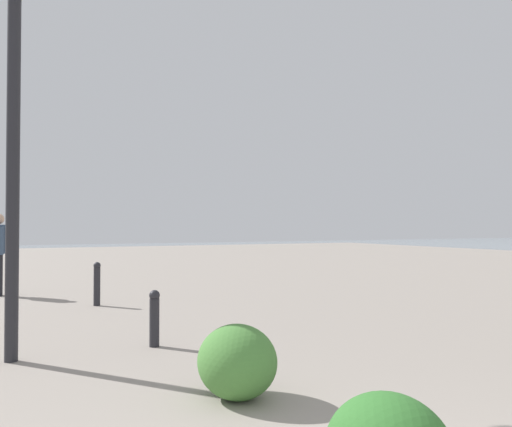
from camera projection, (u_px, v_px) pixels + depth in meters
name	position (u px, v px, depth m)	size (l,w,h in m)	color
lamppost	(14.00, 98.00, 5.85)	(0.98, 0.28, 4.33)	#232328
bollard_near	(154.00, 317.00, 6.51)	(0.13, 0.13, 0.68)	#232328
bollard_mid	(97.00, 283.00, 9.81)	(0.13, 0.13, 0.80)	#232328
shrub_round	(237.00, 362.00, 4.55)	(0.74, 0.67, 0.63)	#477F38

